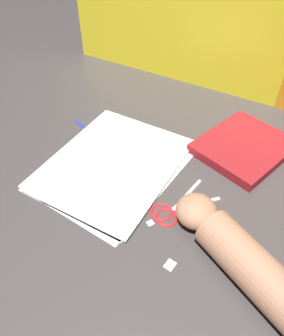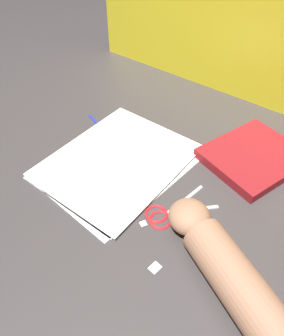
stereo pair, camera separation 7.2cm
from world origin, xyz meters
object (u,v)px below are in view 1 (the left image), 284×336
Objects in this scene: book_closed at (244,147)px; hand_forearm at (245,261)px; paper_stack at (113,165)px; scissors at (173,208)px.

hand_forearm reaches higher than book_closed.
hand_forearm reaches higher than paper_stack.
scissors is (0.19, -0.05, -0.00)m from paper_stack.
scissors is at bearing -104.89° from book_closed.
scissors is 0.49× the size of hand_forearm.
scissors is at bearing 157.88° from hand_forearm.
paper_stack is 0.20m from scissors.
scissors is 0.19m from hand_forearm.
paper_stack is 0.34m from book_closed.
paper_stack is 2.26× the size of scissors.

